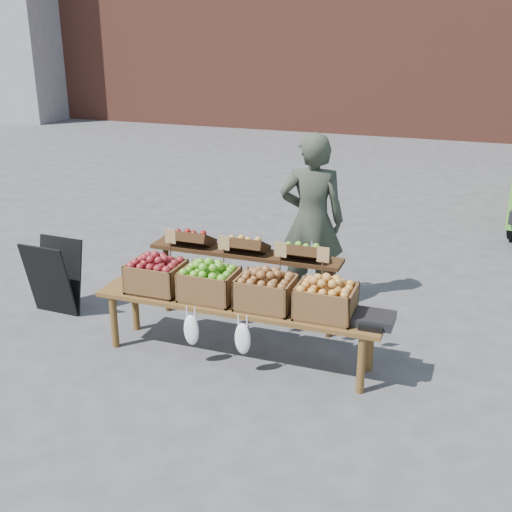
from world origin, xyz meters
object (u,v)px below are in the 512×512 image
at_px(chalkboard_sign, 54,277).
at_px(crate_russet_pears, 209,284).
at_px(vendor, 312,221).
at_px(weighing_scale, 374,319).
at_px(display_bench, 238,330).
at_px(crate_red_apples, 266,292).
at_px(back_table, 245,277).
at_px(crate_golden_apples, 156,277).
at_px(crate_green_apples, 326,301).

distance_m(chalkboard_sign, crate_russet_pears, 1.98).
distance_m(vendor, weighing_scale, 1.78).
bearing_deg(display_bench, crate_red_apples, 0.00).
distance_m(vendor, back_table, 0.99).
xyz_separation_m(vendor, crate_golden_apples, (-1.12, -1.46, -0.25)).
bearing_deg(vendor, crate_russet_pears, 55.02).
relative_size(crate_russet_pears, crate_red_apples, 1.00).
bearing_deg(display_bench, vendor, 78.64).
bearing_deg(chalkboard_sign, crate_red_apples, -3.60).
bearing_deg(crate_green_apples, crate_russet_pears, 180.00).
relative_size(back_table, display_bench, 0.78).
bearing_deg(back_table, crate_russet_pears, -95.81).
height_order(vendor, display_bench, vendor).
distance_m(display_bench, weighing_scale, 1.29).
xyz_separation_m(display_bench, crate_green_apples, (0.82, 0.00, 0.42)).
height_order(crate_red_apples, crate_green_apples, same).
relative_size(display_bench, crate_green_apples, 5.40).
bearing_deg(crate_russet_pears, crate_green_apples, 0.00).
bearing_deg(crate_russet_pears, weighing_scale, 0.00).
xyz_separation_m(vendor, crate_red_apples, (-0.02, -1.46, -0.25)).
height_order(display_bench, crate_russet_pears, crate_russet_pears).
distance_m(chalkboard_sign, crate_red_apples, 2.52).
xyz_separation_m(chalkboard_sign, crate_red_apples, (2.49, -0.27, 0.30)).
bearing_deg(back_table, vendor, 56.12).
xyz_separation_m(crate_red_apples, crate_green_apples, (0.55, 0.00, 0.00)).
relative_size(back_table, weighing_scale, 6.18).
relative_size(crate_golden_apples, crate_green_apples, 1.00).
height_order(crate_golden_apples, crate_russet_pears, same).
bearing_deg(crate_russet_pears, display_bench, 0.00).
distance_m(chalkboard_sign, back_table, 2.07).
bearing_deg(vendor, back_table, 42.42).
bearing_deg(crate_golden_apples, chalkboard_sign, 169.19).
relative_size(back_table, crate_green_apples, 4.20).
relative_size(vendor, crate_red_apples, 3.83).
bearing_deg(crate_red_apples, crate_green_apples, 0.00).
height_order(back_table, crate_green_apples, back_table).
xyz_separation_m(back_table, weighing_scale, (1.45, -0.72, 0.09)).
bearing_deg(display_bench, weighing_scale, 0.00).
relative_size(vendor, crate_green_apples, 3.83).
bearing_deg(crate_golden_apples, weighing_scale, 0.00).
height_order(crate_golden_apples, crate_green_apples, same).
bearing_deg(chalkboard_sign, back_table, 15.20).
xyz_separation_m(crate_green_apples, weighing_scale, (0.43, 0.00, -0.10)).
bearing_deg(display_bench, chalkboard_sign, 173.16).
bearing_deg(crate_russet_pears, crate_golden_apples, 180.00).
distance_m(back_table, crate_red_apples, 0.88).
bearing_deg(display_bench, back_table, 105.65).
bearing_deg(crate_golden_apples, crate_green_apples, 0.00).
distance_m(vendor, chalkboard_sign, 2.83).
bearing_deg(crate_red_apples, chalkboard_sign, 173.91).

